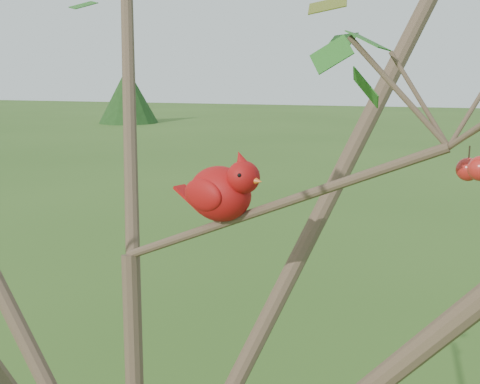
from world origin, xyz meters
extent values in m
sphere|color=red|center=(0.59, 0.12, 2.16)|extent=(0.04, 0.04, 0.04)
ellipsoid|color=#A00E0D|center=(0.15, 0.08, 2.09)|extent=(0.16, 0.14, 0.10)
sphere|color=#A00E0D|center=(0.21, 0.06, 2.13)|extent=(0.08, 0.08, 0.06)
cone|color=#A00E0D|center=(0.20, 0.06, 2.16)|extent=(0.05, 0.05, 0.05)
cone|color=#D85914|center=(0.23, 0.05, 2.13)|extent=(0.03, 0.03, 0.02)
ellipsoid|color=black|center=(0.22, 0.05, 2.13)|extent=(0.03, 0.04, 0.03)
cube|color=#A00E0D|center=(0.08, 0.11, 2.07)|extent=(0.08, 0.06, 0.05)
ellipsoid|color=#A00E0D|center=(0.16, 0.12, 2.10)|extent=(0.10, 0.06, 0.06)
ellipsoid|color=#A00E0D|center=(0.13, 0.05, 2.10)|extent=(0.10, 0.06, 0.06)
cylinder|color=#453025|center=(-12.46, 23.59, 1.14)|extent=(0.34, 0.34, 2.28)
cone|color=#193613|center=(-12.46, 23.59, 1.24)|extent=(2.67, 2.67, 2.47)
camera|label=1|loc=(0.52, -0.96, 2.32)|focal=45.00mm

